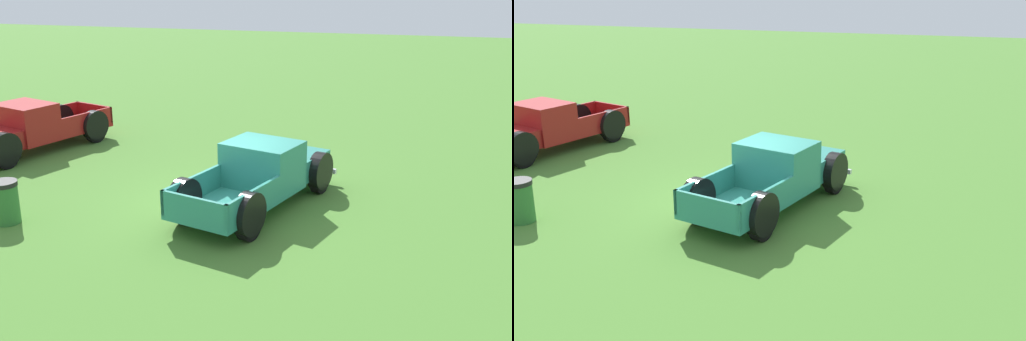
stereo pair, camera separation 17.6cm
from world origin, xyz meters
The scene contains 4 objects.
ground_plane centered at (0.00, 0.00, 0.00)m, with size 80.00×80.00×0.00m, color #477A2D.
pickup_truck_foreground centered at (0.41, -0.83, 0.71)m, with size 5.19×3.02×1.50m.
pickup_truck_behind_left centered at (2.49, 7.07, 0.71)m, with size 5.16×3.14×1.49m.
trash_can centered at (-2.27, 4.23, 0.48)m, with size 0.59×0.59×0.95m.
Camera 2 is at (-12.84, -4.57, 5.32)m, focal length 43.74 mm.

